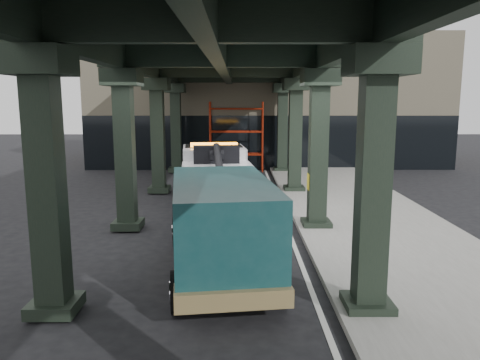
{
  "coord_description": "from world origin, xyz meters",
  "views": [
    {
      "loc": [
        0.12,
        -12.45,
        4.06
      ],
      "look_at": [
        0.17,
        1.43,
        1.7
      ],
      "focal_mm": 35.0,
      "sensor_mm": 36.0,
      "label": 1
    }
  ],
  "objects": [
    {
      "name": "ground",
      "position": [
        0.0,
        0.0,
        0.0
      ],
      "size": [
        90.0,
        90.0,
        0.0
      ],
      "primitive_type": "plane",
      "color": "black",
      "rests_on": "ground"
    },
    {
      "name": "sidewalk",
      "position": [
        4.5,
        2.0,
        0.07
      ],
      "size": [
        5.0,
        40.0,
        0.15
      ],
      "primitive_type": "cube",
      "color": "gray",
      "rests_on": "ground"
    },
    {
      "name": "lane_stripe",
      "position": [
        1.7,
        2.0,
        0.01
      ],
      "size": [
        0.12,
        38.0,
        0.01
      ],
      "primitive_type": "cube",
      "color": "silver",
      "rests_on": "ground"
    },
    {
      "name": "viaduct",
      "position": [
        -0.4,
        2.0,
        5.46
      ],
      "size": [
        7.4,
        32.0,
        6.4
      ],
      "color": "black",
      "rests_on": "ground"
    },
    {
      "name": "building",
      "position": [
        2.0,
        20.0,
        4.0
      ],
      "size": [
        22.0,
        10.0,
        8.0
      ],
      "primitive_type": "cube",
      "color": "#C6B793",
      "rests_on": "ground"
    },
    {
      "name": "scaffolding",
      "position": [
        0.0,
        14.64,
        2.11
      ],
      "size": [
        3.08,
        0.88,
        4.0
      ],
      "color": "#AC240D",
      "rests_on": "ground"
    },
    {
      "name": "tow_truck",
      "position": [
        -0.6,
        3.0,
        1.3
      ],
      "size": [
        3.07,
        8.31,
        2.67
      ],
      "rotation": [
        0.0,
        0.0,
        0.1
      ],
      "color": "black",
      "rests_on": "ground"
    },
    {
      "name": "towed_van",
      "position": [
        -0.29,
        -2.0,
        1.25
      ],
      "size": [
        2.91,
        5.96,
        2.33
      ],
      "rotation": [
        0.0,
        0.0,
        0.13
      ],
      "color": "#113D3F",
      "rests_on": "ground"
    }
  ]
}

